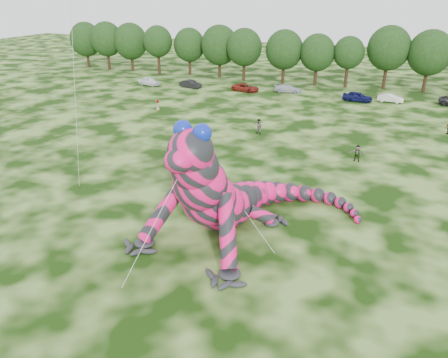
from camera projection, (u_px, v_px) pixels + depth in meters
The scene contains 23 objects.
ground at pixel (223, 258), 28.17m from camera, with size 240.00×240.00×0.00m, color #16330A.
inflatable_gecko at pixel (229, 168), 30.62m from camera, with size 14.94×17.74×8.87m, color #F31167, non-canonical shape.
tree_0 at pixel (86, 45), 94.76m from camera, with size 6.91×6.22×9.51m, color black, non-canonical shape.
tree_1 at pixel (107, 46), 91.66m from camera, with size 6.74×6.07×9.81m, color black, non-canonical shape.
tree_2 at pixel (131, 47), 90.57m from camera, with size 7.04×6.34×9.64m, color black, non-canonical shape.
tree_3 at pixel (158, 50), 86.78m from camera, with size 5.81×5.23×9.44m, color black, non-canonical shape.
tree_4 at pixel (189, 51), 86.28m from camera, with size 6.22×5.60×9.06m, color black, non-canonical shape.
tree_5 at pixel (220, 51), 83.77m from camera, with size 7.16×6.44×9.80m, color black, non-canonical shape.
tree_6 at pixel (244, 55), 80.52m from camera, with size 6.52×5.86×9.49m, color black, non-canonical shape.
tree_7 at pixel (284, 57), 78.19m from camera, with size 6.68×6.01×9.48m, color black, non-canonical shape.
tree_8 at pixel (317, 60), 76.54m from camera, with size 6.14×5.53×8.94m, color black, non-canonical shape.
tree_9 at pixel (348, 62), 75.18m from camera, with size 5.27×4.74×8.68m, color black, non-canonical shape.
tree_10 at pixel (388, 58), 73.80m from camera, with size 7.09×6.38×10.50m, color black, non-canonical shape.
tree_11 at pixel (428, 61), 71.48m from camera, with size 7.01×6.31×10.07m, color black, non-canonical shape.
car_0 at pixel (149, 81), 78.20m from camera, with size 1.68×4.16×1.42m, color white.
car_1 at pixel (191, 84), 76.25m from camera, with size 1.41×4.05×1.34m, color black.
car_2 at pixel (246, 88), 73.52m from camera, with size 2.17×4.71×1.31m, color maroon.
car_3 at pixel (288, 89), 72.75m from camera, with size 1.81×4.46×1.30m, color #B7BBC2.
car_4 at pixel (357, 96), 66.97m from camera, with size 1.79×4.45×1.52m, color #0F1245.
car_5 at pixel (391, 98), 66.61m from camera, with size 1.32×3.80×1.25m, color silver.
spectator_4 at pixel (158, 105), 61.74m from camera, with size 0.79×0.51×1.61m, color gray.
spectator_1 at pixel (259, 127), 51.70m from camera, with size 0.91×0.71×1.87m, color gray.
spectator_5 at pixel (357, 153), 43.68m from camera, with size 1.56×0.50×1.69m, color gray.
Camera 1 is at (8.49, -22.18, 16.01)m, focal length 35.00 mm.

